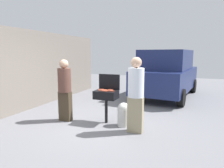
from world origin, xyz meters
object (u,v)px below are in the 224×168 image
(hot_dog_7, at_px, (100,90))
(parked_minivan, at_px, (167,73))
(hot_dog_8, at_px, (112,91))
(hot_dog_13, at_px, (102,89))
(hot_dog_3, at_px, (104,90))
(propane_tank, at_px, (124,114))
(hot_dog_0, at_px, (111,91))
(person_right, at_px, (136,92))
(hot_dog_5, at_px, (111,90))
(hot_dog_10, at_px, (101,91))
(hot_dog_6, at_px, (105,91))
(hot_dog_9, at_px, (102,90))
(hot_dog_1, at_px, (105,90))
(bbq_grill, at_px, (106,96))
(hot_dog_2, at_px, (106,91))
(hot_dog_4, at_px, (107,90))
(person_left, at_px, (65,88))
(hot_dog_11, at_px, (111,90))
(hot_dog_12, at_px, (110,90))

(hot_dog_7, distance_m, parked_minivan, 4.37)
(hot_dog_8, height_order, hot_dog_13, same)
(hot_dog_3, distance_m, propane_tank, 0.83)
(hot_dog_0, distance_m, hot_dog_8, 0.03)
(hot_dog_8, height_order, person_right, person_right)
(hot_dog_5, bearing_deg, parked_minivan, 75.43)
(hot_dog_10, xyz_separation_m, propane_tank, (0.60, 0.06, -0.58))
(hot_dog_6, height_order, hot_dog_8, same)
(hot_dog_5, relative_size, hot_dog_8, 1.00)
(person_right, xyz_separation_m, parked_minivan, (0.22, 4.49, 0.05))
(hot_dog_9, bearing_deg, hot_dog_5, 37.61)
(hot_dog_1, bearing_deg, person_right, -23.15)
(bbq_grill, height_order, hot_dog_5, hot_dog_5)
(hot_dog_7, bearing_deg, parked_minivan, 73.02)
(hot_dog_2, height_order, hot_dog_4, same)
(hot_dog_7, relative_size, person_left, 0.08)
(hot_dog_7, height_order, hot_dog_8, same)
(bbq_grill, xyz_separation_m, hot_dog_3, (-0.07, 0.02, 0.15))
(hot_dog_2, distance_m, hot_dog_8, 0.16)
(hot_dog_4, bearing_deg, hot_dog_0, -17.12)
(hot_dog_13, distance_m, parked_minivan, 4.25)
(propane_tank, bearing_deg, bbq_grill, 174.26)
(hot_dog_5, xyz_separation_m, hot_dog_7, (-0.24, -0.18, 0.00))
(hot_dog_2, xyz_separation_m, hot_dog_9, (-0.14, 0.07, 0.00))
(person_right, bearing_deg, hot_dog_13, -24.14)
(propane_tank, bearing_deg, hot_dog_8, -179.52)
(hot_dog_8, xyz_separation_m, hot_dog_13, (-0.36, 0.14, 0.00))
(hot_dog_6, relative_size, propane_tank, 0.21)
(hot_dog_1, height_order, hot_dog_7, same)
(hot_dog_10, height_order, person_right, person_right)
(hot_dog_6, distance_m, hot_dog_8, 0.20)
(hot_dog_0, bearing_deg, hot_dog_2, -175.59)
(hot_dog_3, bearing_deg, hot_dog_5, 33.47)
(hot_dog_3, bearing_deg, hot_dog_1, 46.23)
(hot_dog_10, relative_size, hot_dog_11, 1.00)
(hot_dog_3, bearing_deg, hot_dog_10, -96.73)
(hot_dog_2, bearing_deg, hot_dog_1, 118.82)
(hot_dog_8, height_order, hot_dog_10, same)
(hot_dog_3, xyz_separation_m, hot_dog_12, (0.17, 0.04, 0.00))
(hot_dog_13, xyz_separation_m, person_right, (1.08, -0.45, 0.07))
(hot_dog_7, height_order, parked_minivan, parked_minivan)
(hot_dog_9, relative_size, hot_dog_12, 1.00)
(hot_dog_2, relative_size, hot_dog_3, 1.00)
(hot_dog_4, relative_size, parked_minivan, 0.03)
(bbq_grill, xyz_separation_m, hot_dog_4, (0.03, -0.04, 0.15))
(hot_dog_0, xyz_separation_m, hot_dog_7, (-0.32, 0.03, 0.00))
(hot_dog_13, bearing_deg, hot_dog_5, 9.23)
(hot_dog_0, xyz_separation_m, hot_dog_11, (-0.05, 0.09, 0.00))
(hot_dog_4, relative_size, hot_dog_11, 1.00)
(hot_dog_8, relative_size, hot_dog_10, 1.00)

